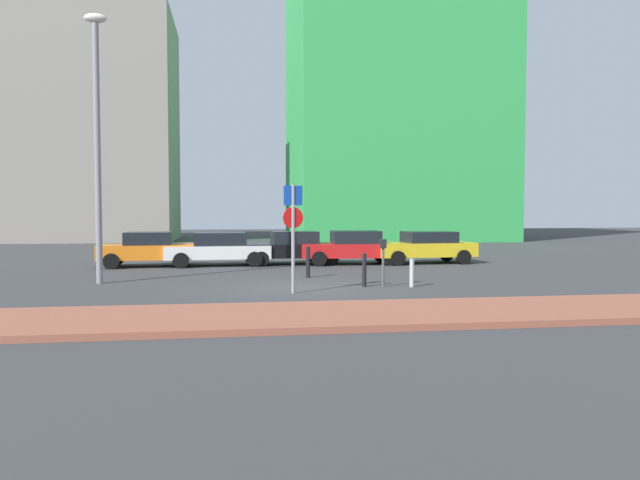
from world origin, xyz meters
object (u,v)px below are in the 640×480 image
Objects in this scene: parked_car_orange at (148,249)px; traffic_bollard_mid at (308,262)px; street_lamp at (97,129)px; traffic_bollard_near at (364,270)px; traffic_bollard_far at (412,273)px; parked_car_yellow at (425,247)px; parked_car_white at (218,248)px; parked_car_black at (294,247)px; parked_car_red at (352,247)px; parking_sign_post at (293,225)px; parking_meter at (383,256)px.

traffic_bollard_mid is at bearing -40.00° from parked_car_orange.
street_lamp is at bearing -174.34° from traffic_bollard_mid.
traffic_bollard_far is (1.43, -0.29, -0.08)m from traffic_bollard_near.
street_lamp reaches higher than traffic_bollard_near.
parked_car_yellow is 9.01m from traffic_bollard_near.
parked_car_white is 3.29m from parked_car_black.
parked_car_yellow is at bearing 23.92° from street_lamp.
parked_car_red reaches higher than parked_car_black.
street_lamp reaches higher than traffic_bollard_far.
street_lamp is at bearing 151.25° from parking_sign_post.
traffic_bollard_near is at bearing -63.34° from traffic_bollard_mid.
parking_meter reaches higher than parked_car_orange.
parked_car_yellow is at bearing 68.99° from traffic_bollard_far.
parking_meter is (8.11, -8.05, 0.19)m from parked_car_orange.
parked_car_orange reaches higher than parked_car_yellow.
street_lamp is at bearing -97.18° from parked_car_orange.
parked_car_red is at bearing 30.97° from street_lamp.
parked_car_red is 1.47× the size of parking_sign_post.
parking_sign_post is 3.24m from parking_meter.
parked_car_black is at bearing 102.88° from parking_meter.
parked_car_white is at bearing 104.05° from parking_sign_post.
street_lamp is at bearing 165.77° from traffic_bollard_near.
parked_car_orange is at bearing 179.10° from parked_car_red.
parked_car_white is 1.00× the size of parked_car_black.
parked_car_white is 4.36× the size of traffic_bollard_near.
parked_car_black is at bearing 89.33° from traffic_bollard_mid.
traffic_bollard_mid is at bearing -139.86° from parked_car_yellow.
parking_sign_post is 4.15m from traffic_bollard_far.
traffic_bollard_mid is (0.93, 3.95, -1.40)m from parking_sign_post.
parked_car_red reaches higher than parked_car_white.
parking_meter is at bearing -116.67° from parked_car_yellow.
parked_car_red reaches higher than parking_meter.
parking_meter is at bearing -55.85° from traffic_bollard_mid.
parked_car_orange is 8.03m from traffic_bollard_mid.
parked_car_black is at bearing 41.30° from street_lamp.
parking_sign_post is at bearing -103.29° from traffic_bollard_mid.
parked_car_red is (5.83, -0.15, 0.02)m from parked_car_white.
parked_car_yellow is at bearing 59.78° from traffic_bollard_near.
traffic_bollard_near is (4.61, -7.95, -0.23)m from parked_car_white.
parked_car_yellow is 1.49× the size of parking_sign_post.
parked_car_white is 9.59m from parking_meter.
parked_car_yellow is (3.31, -0.02, -0.01)m from parked_car_red.
parked_car_red is (2.56, -0.40, 0.01)m from parked_car_black.
parking_sign_post is 7.42m from street_lamp.
parked_car_orange is 11.43m from parking_meter.
parking_sign_post reaches higher than traffic_bollard_far.
traffic_bollard_near is (-1.22, -7.80, -0.24)m from parked_car_red.
parking_sign_post is (5.22, -9.11, 1.19)m from parked_car_orange.
street_lamp reaches higher than parked_car_black.
parked_car_red is at bearing 179.65° from parked_car_yellow.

